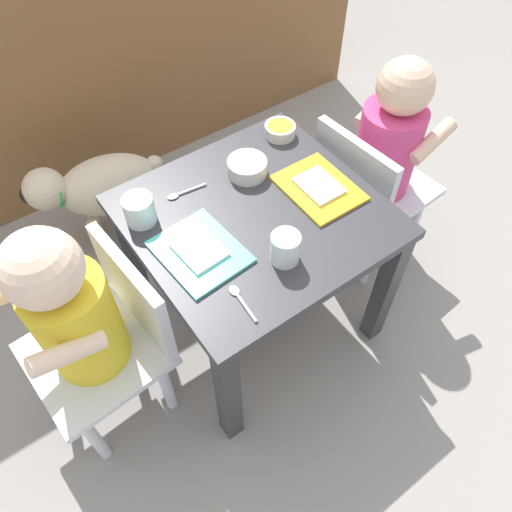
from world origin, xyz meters
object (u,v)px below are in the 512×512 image
at_px(cereal_bowl_right_side, 280,130).
at_px(spoon_by_left_tray, 183,193).
at_px(seated_child_right, 385,149).
at_px(cereal_bowl_left_side, 247,167).
at_px(dog, 100,187).
at_px(food_tray_left, 200,251).
at_px(food_tray_right, 319,187).
at_px(water_cup_left, 285,249).
at_px(water_cup_right, 140,211).
at_px(dining_table, 256,237).
at_px(spoon_by_right_tray, 240,299).
at_px(seated_child_left, 79,315).

height_order(cereal_bowl_right_side, spoon_by_left_tray, cereal_bowl_right_side).
distance_m(seated_child_right, cereal_bowl_left_side, 0.39).
bearing_deg(dog, food_tray_left, -86.64).
bearing_deg(food_tray_right, seated_child_right, 8.82).
xyz_separation_m(food_tray_left, cereal_bowl_left_side, (0.22, 0.14, 0.02)).
height_order(seated_child_right, food_tray_left, seated_child_right).
distance_m(dog, food_tray_left, 0.61).
height_order(dog, water_cup_left, water_cup_left).
bearing_deg(water_cup_right, dining_table, -30.88).
bearing_deg(cereal_bowl_right_side, cereal_bowl_left_side, -155.58).
relative_size(seated_child_right, food_tray_left, 3.31).
xyz_separation_m(water_cup_left, spoon_by_right_tray, (-0.13, -0.03, -0.03)).
distance_m(water_cup_left, spoon_by_right_tray, 0.14).
xyz_separation_m(cereal_bowl_right_side, spoon_by_left_tray, (-0.32, -0.04, -0.01)).
bearing_deg(dining_table, water_cup_left, -101.09).
height_order(seated_child_right, cereal_bowl_left_side, seated_child_right).
distance_m(food_tray_left, water_cup_right, 0.17).
bearing_deg(water_cup_left, spoon_by_right_tray, -166.70).
xyz_separation_m(water_cup_right, spoon_by_left_tray, (0.12, 0.02, -0.03)).
bearing_deg(water_cup_right, food_tray_right, -22.07).
height_order(food_tray_right, water_cup_right, water_cup_right).
bearing_deg(seated_child_left, spoon_by_right_tray, -33.07).
bearing_deg(water_cup_left, dining_table, 78.91).
distance_m(dog, water_cup_left, 0.75).
xyz_separation_m(dining_table, dog, (-0.20, 0.54, -0.15)).
bearing_deg(water_cup_right, seated_child_right, -9.89).
bearing_deg(seated_child_right, cereal_bowl_right_side, 142.65).
distance_m(food_tray_left, spoon_by_right_tray, 0.15).
bearing_deg(spoon_by_right_tray, cereal_bowl_right_side, 43.99).
xyz_separation_m(dining_table, spoon_by_right_tray, (-0.16, -0.17, 0.09)).
xyz_separation_m(seated_child_right, cereal_bowl_left_side, (-0.38, 0.10, 0.06)).
xyz_separation_m(dining_table, spoon_by_left_tray, (-0.10, 0.15, 0.09)).
bearing_deg(dining_table, water_cup_right, 149.12).
height_order(cereal_bowl_left_side, spoon_by_right_tray, cereal_bowl_left_side).
distance_m(dining_table, water_cup_left, 0.19).
relative_size(water_cup_right, spoon_by_left_tray, 0.69).
xyz_separation_m(dog, water_cup_right, (-0.02, -0.41, 0.26)).
relative_size(dog, cereal_bowl_right_side, 5.14).
bearing_deg(water_cup_right, seated_child_left, -149.46).
xyz_separation_m(food_tray_right, spoon_by_left_tray, (-0.27, 0.17, -0.00)).
bearing_deg(cereal_bowl_left_side, seated_child_right, -15.04).
relative_size(cereal_bowl_right_side, spoon_by_left_tray, 0.81).
bearing_deg(cereal_bowl_right_side, spoon_by_right_tray, -136.01).
relative_size(dining_table, water_cup_right, 7.96).
bearing_deg(dog, spoon_by_left_tray, -76.35).
bearing_deg(cereal_bowl_left_side, food_tray_right, -53.52).
xyz_separation_m(seated_child_right, water_cup_left, (-0.46, -0.16, 0.07)).
height_order(dog, cereal_bowl_left_side, cereal_bowl_left_side).
bearing_deg(spoon_by_right_tray, dog, 92.86).
bearing_deg(spoon_by_right_tray, cereal_bowl_left_side, 52.82).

